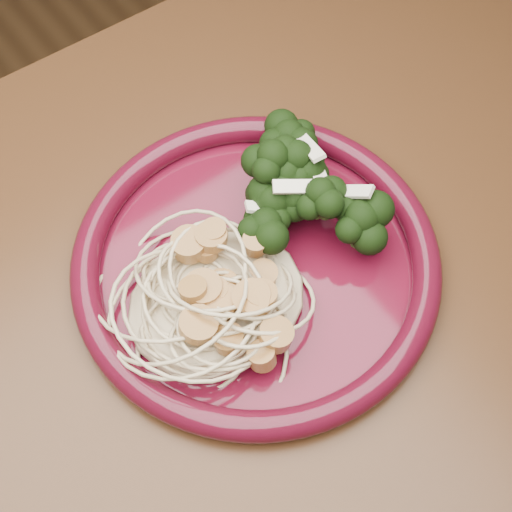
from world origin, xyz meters
name	(u,v)px	position (x,y,z in m)	size (l,w,h in m)	color
dining_table	(219,423)	(0.00, 0.00, 0.65)	(1.20, 0.80, 0.75)	#472814
dinner_plate	(256,261)	(0.09, 0.06, 0.76)	(0.38, 0.38, 0.03)	#4B091A
spaghetti_pile	(216,294)	(0.04, 0.05, 0.77)	(0.15, 0.13, 0.03)	beige
scallop_cluster	(213,269)	(0.04, 0.05, 0.81)	(0.14, 0.14, 0.05)	#B38143
broccoli_pile	(302,200)	(0.15, 0.08, 0.79)	(0.10, 0.16, 0.06)	black
onion_garnish	(305,175)	(0.15, 0.08, 0.82)	(0.07, 0.11, 0.06)	white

